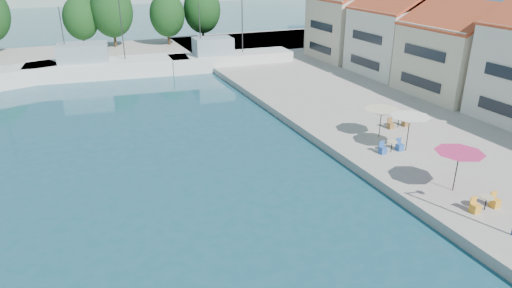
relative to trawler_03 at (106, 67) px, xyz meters
name	(u,v)px	position (x,y,z in m)	size (l,w,h in m)	color
quay_right	(461,107)	(27.82, -25.57, -0.77)	(32.00, 92.00, 0.60)	#9F998F
quay_far	(80,56)	(-2.18, 11.43, -0.77)	(90.00, 16.00, 0.60)	#9F998F
building_04	(461,47)	(29.82, -22.57, 3.95)	(9.00, 8.80, 9.20)	beige
building_05	(398,31)	(29.82, -13.57, 4.19)	(8.40, 8.80, 9.70)	silver
building_06	(351,19)	(29.82, -4.57, 4.43)	(9.00, 8.80, 10.20)	beige
trawler_03	(106,67)	(0.00, 0.00, 0.00)	(18.25, 6.60, 10.20)	white
trawler_04	(228,59)	(14.28, -1.69, 0.00)	(15.12, 4.55, 10.20)	silver
tree_05	(81,18)	(-1.26, 15.68, 3.67)	(4.85, 4.85, 7.18)	#3F2B19
tree_06	(112,11)	(2.92, 14.80, 4.54)	(5.87, 5.87, 8.68)	#3F2B19
tree_07	(167,15)	(10.44, 13.47, 3.83)	(5.03, 5.03, 7.45)	#3F2B19
tree_08	(202,10)	(15.91, 14.15, 4.24)	(5.52, 5.52, 8.17)	#3F2B19
umbrella_pink	(459,157)	(14.85, -37.62, 1.61)	(2.69, 2.69, 2.33)	black
umbrella_white	(410,120)	(16.20, -32.04, 1.75)	(2.66, 2.66, 2.47)	black
umbrella_cream	(382,112)	(16.11, -29.23, 1.40)	(2.55, 2.55, 2.12)	black
cafe_table_01	(485,205)	(14.77, -39.88, -0.18)	(1.82, 0.70, 0.76)	black
cafe_table_02	(391,148)	(15.12, -31.85, -0.18)	(1.82, 0.70, 0.76)	black
cafe_table_03	(398,124)	(18.66, -28.18, -0.18)	(1.82, 0.70, 0.76)	black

